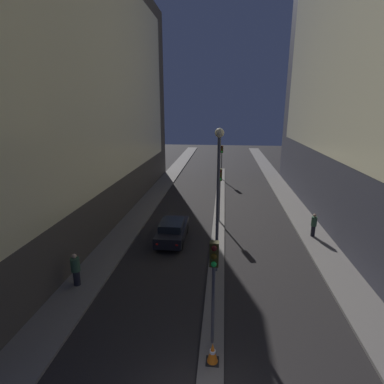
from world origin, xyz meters
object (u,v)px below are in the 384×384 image
street_lamp (218,184)px  pedestrian_on_left_sidewalk (76,269)px  traffic_light_near (214,271)px  car_left_lane (173,230)px  pedestrian_on_right_sidewalk (314,225)px  traffic_light_far (222,154)px  traffic_cone_near (213,353)px  traffic_light_mid (220,183)px

street_lamp → pedestrian_on_left_sidewalk: (-6.85, -2.16, -3.98)m
traffic_light_near → pedestrian_on_left_sidewalk: 7.81m
street_lamp → car_left_lane: (-3.03, 3.70, -4.23)m
pedestrian_on_left_sidewalk → pedestrian_on_right_sidewalk: size_ratio=1.05×
traffic_light_far → car_left_lane: (-3.03, -18.18, -2.39)m
pedestrian_on_left_sidewalk → street_lamp: bearing=17.5°
traffic_cone_near → pedestrian_on_left_sidewalk: pedestrian_on_left_sidewalk is taller
pedestrian_on_left_sidewalk → traffic_light_mid: bearing=54.6°
traffic_light_mid → pedestrian_on_left_sidewalk: 12.01m
street_lamp → pedestrian_on_left_sidewalk: 8.21m
traffic_light_mid → pedestrian_on_left_sidewalk: traffic_light_mid is taller
traffic_light_near → traffic_light_mid: same height
traffic_light_near → pedestrian_on_right_sidewalk: traffic_light_near is taller
traffic_light_far → pedestrian_on_left_sidewalk: bearing=-105.9°
traffic_light_far → pedestrian_on_right_sidewalk: traffic_light_far is taller
street_lamp → pedestrian_on_left_sidewalk: size_ratio=4.51×
traffic_light_far → car_left_lane: 18.59m
car_left_lane → traffic_light_near: bearing=-71.3°
traffic_light_near → car_left_lane: traffic_light_near is taller
car_left_lane → traffic_light_far: bearing=80.5°
traffic_light_mid → traffic_light_far: 14.41m
traffic_light_near → car_left_lane: 9.73m
traffic_light_mid → traffic_cone_near: (0.04, -13.59, -2.67)m
traffic_cone_near → pedestrian_on_left_sidewalk: (-6.90, 3.96, 0.53)m
traffic_cone_near → pedestrian_on_right_sidewalk: bearing=60.3°
traffic_cone_near → car_left_lane: (-3.07, 9.82, 0.28)m
traffic_light_mid → street_lamp: size_ratio=0.54×
pedestrian_on_left_sidewalk → pedestrian_on_right_sidewalk: bearing=28.8°
traffic_light_near → traffic_light_far: bearing=90.0°
traffic_light_near → traffic_light_far: (0.00, 27.11, 0.00)m
traffic_light_near → pedestrian_on_right_sidewalk: 12.45m
traffic_light_mid → car_left_lane: size_ratio=0.97×
traffic_light_mid → traffic_cone_near: bearing=-89.8°
car_left_lane → pedestrian_on_right_sidewalk: (9.50, 1.48, 0.22)m
pedestrian_on_right_sidewalk → traffic_light_mid: bearing=160.5°
traffic_light_mid → traffic_light_far: same height
traffic_light_far → pedestrian_on_right_sidewalk: bearing=-68.8°
traffic_cone_near → traffic_light_near: bearing=92.9°
car_left_lane → pedestrian_on_left_sidewalk: 7.00m
street_lamp → traffic_cone_near: size_ratio=9.98×
traffic_cone_near → street_lamp: bearing=90.4°
traffic_light_mid → street_lamp: (0.00, -7.47, 1.84)m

